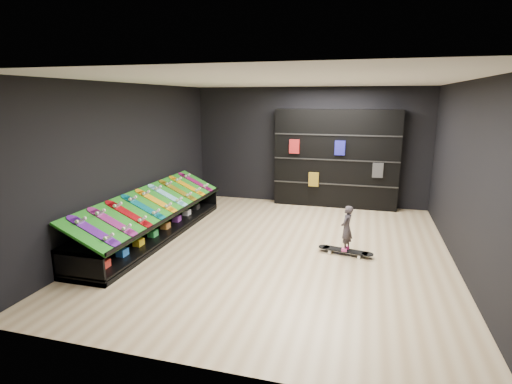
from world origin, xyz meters
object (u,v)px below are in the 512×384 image
(back_shelving, at_px, (336,159))
(child, at_px, (346,237))
(display_rack, at_px, (155,224))
(floor_skateboard, at_px, (345,252))

(back_shelving, xyz_separation_m, child, (0.48, -3.29, -0.89))
(display_rack, relative_size, back_shelving, 1.47)
(display_rack, distance_m, child, 3.75)
(display_rack, bearing_deg, child, 0.48)
(floor_skateboard, bearing_deg, back_shelving, 109.10)
(display_rack, xyz_separation_m, back_shelving, (3.26, 3.32, 0.98))
(display_rack, bearing_deg, back_shelving, 45.48)
(back_shelving, bearing_deg, floor_skateboard, -81.67)
(back_shelving, distance_m, child, 3.44)
(back_shelving, height_order, floor_skateboard, back_shelving)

